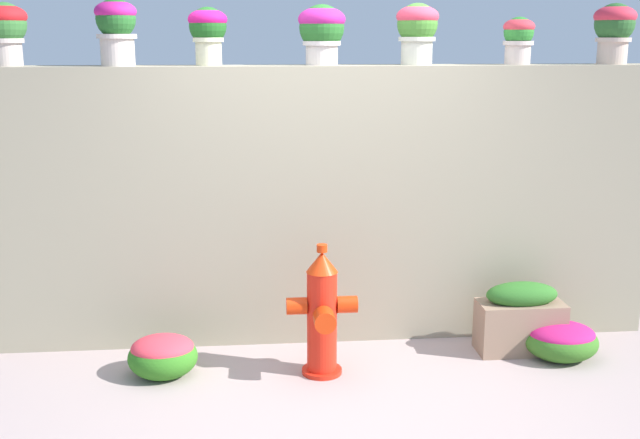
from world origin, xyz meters
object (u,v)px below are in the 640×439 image
Objects in this scene: potted_plant_5 at (519,36)px; potted_plant_4 at (417,28)px; potted_plant_1 at (116,26)px; potted_plant_2 at (208,29)px; flower_bush_left at (163,354)px; planter_box at (520,319)px; fire_hydrant at (322,315)px; potted_plant_6 at (614,27)px; flower_bush_right at (561,339)px; potted_plant_0 at (5,27)px; potted_plant_3 at (322,29)px.

potted_plant_4 is at bearing 178.73° from potted_plant_5.
potted_plant_2 is (0.61, 0.04, -0.02)m from potted_plant_1.
planter_box is at bearing 4.13° from flower_bush_left.
flower_bush_left is at bearing -66.10° from potted_plant_1.
potted_plant_1 reaches higher than fire_hydrant.
potted_plant_2 is 0.44× the size of fire_hydrant.
potted_plant_5 reaches higher than fire_hydrant.
potted_plant_6 is at bearing -0.03° from potted_plant_2.
fire_hydrant is at bearing -176.21° from flower_bush_right.
potted_plant_0 is 4.27m from potted_plant_6.
potted_plant_4 is at bearing 1.41° from potted_plant_1.
planter_box is (0.70, -0.50, -2.02)m from potted_plant_4.
potted_plant_3 is (1.40, 0.06, -0.02)m from potted_plant_1.
potted_plant_1 is (0.75, -0.07, 0.01)m from potted_plant_0.
potted_plant_4 is (1.47, 0.01, 0.01)m from potted_plant_2.
fire_hydrant is 1.09m from flower_bush_left.
potted_plant_0 reaches higher than flower_bush_left.
flower_bush_right is (1.63, -0.64, -2.12)m from potted_plant_3.
flower_bush_left reaches higher than flower_bush_right.
fire_hydrant is at bearing -20.04° from potted_plant_0.
potted_plant_2 is 3.28m from flower_bush_right.
potted_plant_2 is 2.20m from potted_plant_5.
potted_plant_2 is 2.11m from fire_hydrant.
potted_plant_5 is 0.77× the size of potted_plant_6.
fire_hydrant is at bearing -153.83° from potted_plant_5.
potted_plant_1 reaches higher than potted_plant_3.
potted_plant_1 is 0.50× the size of fire_hydrant.
potted_plant_1 is at bearing -177.58° from potted_plant_3.
potted_plant_6 reaches higher than flower_bush_right.
flower_bush_right is at bearing -10.84° from potted_plant_1.
flower_bush_right is at bearing -9.72° from potted_plant_0.
fire_hydrant is (-0.75, -0.74, -1.85)m from potted_plant_4.
potted_plant_0 is 0.70× the size of planter_box.
potted_plant_6 is at bearing 0.70° from potted_plant_1.
potted_plant_3 is at bearing 31.29° from flower_bush_left.
potted_plant_1 is 0.74× the size of planter_box.
potted_plant_6 is at bearing 11.62° from flower_bush_left.
potted_plant_5 is (0.73, -0.02, -0.06)m from potted_plant_4.
potted_plant_2 is at bearing 167.29° from planter_box.
potted_plant_0 is 1.02× the size of potted_plant_3.
potted_plant_3 is (2.15, -0.01, -0.01)m from potted_plant_0.
planter_box is (2.17, -0.49, -2.01)m from potted_plant_2.
flower_bush_right is at bearing -70.52° from potted_plant_5.
potted_plant_5 is at bearing -0.25° from potted_plant_2.
potted_plant_1 is at bearing 113.90° from flower_bush_left.
planter_box is at bearing -94.33° from potted_plant_5.
potted_plant_0 is 1.36m from potted_plant_2.
potted_plant_2 reaches higher than fire_hydrant.
potted_plant_1 is 3.76m from flower_bush_right.
flower_bush_right is at bearing -14.47° from potted_plant_2.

